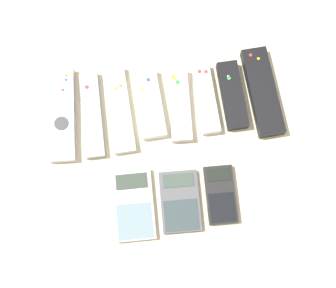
{
  "coord_description": "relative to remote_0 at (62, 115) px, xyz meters",
  "views": [
    {
      "loc": [
        -0.03,
        -0.22,
        1.02
      ],
      "look_at": [
        0.0,
        0.03,
        0.01
      ],
      "focal_mm": 50.0,
      "sensor_mm": 36.0,
      "label": 1
    }
  ],
  "objects": [
    {
      "name": "calculator_1",
      "position": [
        0.24,
        -0.22,
        -0.0
      ],
      "size": [
        0.09,
        0.14,
        0.01
      ],
      "rotation": [
        0.0,
        0.0,
        -0.03
      ],
      "color": "#4C4C51",
      "rests_on": "ground_plane"
    },
    {
      "name": "calculator_0",
      "position": [
        0.14,
        -0.22,
        -0.0
      ],
      "size": [
        0.09,
        0.15,
        0.02
      ],
      "rotation": [
        0.0,
        0.0,
        -0.01
      ],
      "color": "#B2B2B7",
      "rests_on": "ground_plane"
    },
    {
      "name": "remote_0",
      "position": [
        0.0,
        0.0,
        0.0
      ],
      "size": [
        0.07,
        0.22,
        0.02
      ],
      "rotation": [
        0.0,
        0.0,
        -0.05
      ],
      "color": "#B7B7BC",
      "rests_on": "ground_plane"
    },
    {
      "name": "remote_4",
      "position": [
        0.27,
        -0.01,
        0.0
      ],
      "size": [
        0.05,
        0.17,
        0.02
      ],
      "rotation": [
        0.0,
        0.0,
        -0.04
      ],
      "color": "#B7B7BC",
      "rests_on": "ground_plane"
    },
    {
      "name": "remote_1",
      "position": [
        0.07,
        -0.01,
        -0.0
      ],
      "size": [
        0.05,
        0.2,
        0.02
      ],
      "rotation": [
        0.0,
        0.0,
        0.01
      ],
      "color": "gray",
      "rests_on": "ground_plane"
    },
    {
      "name": "remote_3",
      "position": [
        0.2,
        0.0,
        0.0
      ],
      "size": [
        0.06,
        0.16,
        0.02
      ],
      "rotation": [
        0.0,
        0.0,
        0.05
      ],
      "color": "white",
      "rests_on": "ground_plane"
    },
    {
      "name": "remote_6",
      "position": [
        0.39,
        0.0,
        0.0
      ],
      "size": [
        0.05,
        0.16,
        0.03
      ],
      "rotation": [
        0.0,
        0.0,
        0.03
      ],
      "color": "black",
      "rests_on": "ground_plane"
    },
    {
      "name": "remote_2",
      "position": [
        0.13,
        -0.0,
        -0.0
      ],
      "size": [
        0.06,
        0.2,
        0.02
      ],
      "rotation": [
        0.0,
        0.0,
        0.05
      ],
      "color": "#B7B7BC",
      "rests_on": "ground_plane"
    },
    {
      "name": "ground_plane",
      "position": [
        0.23,
        -0.13,
        -0.01
      ],
      "size": [
        3.0,
        3.0,
        0.0
      ],
      "primitive_type": "plane",
      "color": "beige"
    },
    {
      "name": "calculator_2",
      "position": [
        0.33,
        -0.22,
        -0.0
      ],
      "size": [
        0.07,
        0.13,
        0.02
      ],
      "rotation": [
        0.0,
        0.0,
        -0.03
      ],
      "color": "black",
      "rests_on": "ground_plane"
    },
    {
      "name": "remote_5",
      "position": [
        0.33,
        -0.0,
        0.0
      ],
      "size": [
        0.05,
        0.16,
        0.02
      ],
      "rotation": [
        0.0,
        0.0,
        0.03
      ],
      "color": "silver",
      "rests_on": "ground_plane"
    },
    {
      "name": "remote_7",
      "position": [
        0.46,
        0.0,
        0.0
      ],
      "size": [
        0.07,
        0.21,
        0.03
      ],
      "rotation": [
        0.0,
        0.0,
        0.05
      ],
      "color": "black",
      "rests_on": "ground_plane"
    }
  ]
}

